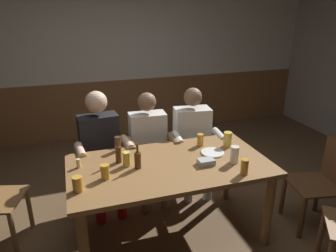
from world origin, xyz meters
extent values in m
plane|color=brown|center=(0.00, 0.00, 0.00)|extent=(8.01, 8.01, 0.00)
cube|color=beige|center=(0.00, 2.67, 1.78)|extent=(6.68, 0.12, 1.68)
cube|color=brown|center=(0.00, 2.67, 0.47)|extent=(6.68, 0.12, 0.94)
cube|color=brown|center=(0.00, -0.09, 0.75)|extent=(1.74, 0.94, 0.04)
cylinder|color=brown|center=(-0.79, -0.48, 0.36)|extent=(0.08, 0.08, 0.73)
cylinder|color=brown|center=(0.79, -0.48, 0.36)|extent=(0.08, 0.08, 0.73)
cylinder|color=brown|center=(-0.79, 0.29, 0.36)|extent=(0.08, 0.08, 0.73)
cylinder|color=brown|center=(0.79, 0.29, 0.36)|extent=(0.08, 0.08, 0.73)
cube|color=black|center=(-0.52, 0.67, 0.74)|extent=(0.42, 0.24, 0.56)
sphere|color=beige|center=(-0.52, 0.67, 1.16)|extent=(0.22, 0.22, 0.22)
cylinder|color=#AD1919|center=(-0.40, 0.53, 0.48)|extent=(0.17, 0.43, 0.13)
cylinder|color=#AD1919|center=(-0.62, 0.51, 0.48)|extent=(0.17, 0.43, 0.13)
cylinder|color=#AD1919|center=(-0.38, 0.32, 0.21)|extent=(0.10, 0.10, 0.42)
cylinder|color=#AD1919|center=(-0.60, 0.30, 0.21)|extent=(0.10, 0.10, 0.42)
cylinder|color=beige|center=(-0.27, 0.45, 0.77)|extent=(0.11, 0.29, 0.08)
cylinder|color=beige|center=(-0.73, 0.41, 0.77)|extent=(0.11, 0.29, 0.08)
cube|color=silver|center=(0.00, 0.67, 0.72)|extent=(0.40, 0.23, 0.52)
sphere|color=brown|center=(0.00, 0.67, 1.11)|extent=(0.20, 0.20, 0.20)
cylinder|color=#997F60|center=(0.10, 0.53, 0.48)|extent=(0.15, 0.39, 0.13)
cylinder|color=#997F60|center=(-0.11, 0.54, 0.48)|extent=(0.15, 0.39, 0.13)
cylinder|color=#997F60|center=(0.09, 0.34, 0.21)|extent=(0.10, 0.10, 0.42)
cylinder|color=#997F60|center=(-0.12, 0.35, 0.21)|extent=(0.10, 0.10, 0.42)
cylinder|color=brown|center=(0.21, 0.42, 0.75)|extent=(0.09, 0.28, 0.08)
cylinder|color=brown|center=(-0.24, 0.44, 0.75)|extent=(0.09, 0.28, 0.08)
cube|color=silver|center=(0.52, 0.67, 0.72)|extent=(0.42, 0.28, 0.53)
sphere|color=brown|center=(0.52, 0.67, 1.12)|extent=(0.20, 0.20, 0.20)
cylinder|color=silver|center=(0.62, 0.54, 0.48)|extent=(0.17, 0.38, 0.13)
cylinder|color=silver|center=(0.40, 0.56, 0.48)|extent=(0.17, 0.38, 0.13)
cylinder|color=silver|center=(0.60, 0.35, 0.21)|extent=(0.10, 0.10, 0.42)
cylinder|color=silver|center=(0.38, 0.38, 0.21)|extent=(0.10, 0.10, 0.42)
cylinder|color=silver|center=(0.72, 0.39, 0.75)|extent=(0.11, 0.29, 0.08)
cylinder|color=silver|center=(0.27, 0.44, 0.75)|extent=(0.11, 0.29, 0.08)
cylinder|color=brown|center=(-1.26, 0.44, 0.22)|extent=(0.04, 0.04, 0.44)
cylinder|color=brown|center=(-1.36, 0.08, 0.22)|extent=(0.04, 0.04, 0.44)
cylinder|color=brown|center=(1.19, -0.71, 0.22)|extent=(0.04, 0.04, 0.44)
cube|color=brown|center=(1.38, -0.36, 0.45)|extent=(0.52, 0.52, 0.02)
cylinder|color=brown|center=(1.15, -0.51, 0.22)|extent=(0.04, 0.04, 0.44)
cylinder|color=brown|center=(1.23, -0.14, 0.22)|extent=(0.04, 0.04, 0.44)
cylinder|color=brown|center=(1.60, -0.21, 0.22)|extent=(0.04, 0.04, 0.44)
cylinder|color=#F9E08C|center=(-0.76, 0.08, 0.81)|extent=(0.04, 0.04, 0.08)
cube|color=#B2B7BC|center=(0.29, -0.21, 0.79)|extent=(0.14, 0.10, 0.05)
cylinder|color=white|center=(0.45, -0.02, 0.77)|extent=(0.22, 0.22, 0.01)
cylinder|color=#593314|center=(-0.28, -0.09, 0.84)|extent=(0.06, 0.06, 0.14)
cylinder|color=#593314|center=(-0.28, -0.09, 0.95)|extent=(0.02, 0.02, 0.08)
cylinder|color=#593314|center=(-0.42, 0.07, 0.84)|extent=(0.05, 0.05, 0.15)
cylinder|color=#593314|center=(-0.42, 0.07, 0.96)|extent=(0.02, 0.02, 0.08)
cylinder|color=#E5C64C|center=(-0.36, -0.02, 0.83)|extent=(0.07, 0.07, 0.13)
cylinder|color=#E5C64C|center=(0.65, 0.08, 0.84)|extent=(0.08, 0.08, 0.15)
cylinder|color=gold|center=(-0.57, -0.18, 0.83)|extent=(0.07, 0.07, 0.12)
cylinder|color=gold|center=(-0.78, -0.30, 0.83)|extent=(0.08, 0.08, 0.12)
cylinder|color=white|center=(0.55, -0.25, 0.84)|extent=(0.07, 0.07, 0.15)
cylinder|color=gold|center=(0.52, -0.46, 0.83)|extent=(0.06, 0.06, 0.13)
cylinder|color=gold|center=(0.41, 0.18, 0.83)|extent=(0.06, 0.06, 0.12)
cylinder|color=#4C2D19|center=(-0.38, 0.31, 0.84)|extent=(0.06, 0.06, 0.14)
camera|label=1|loc=(-0.77, -2.41, 2.04)|focal=33.39mm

